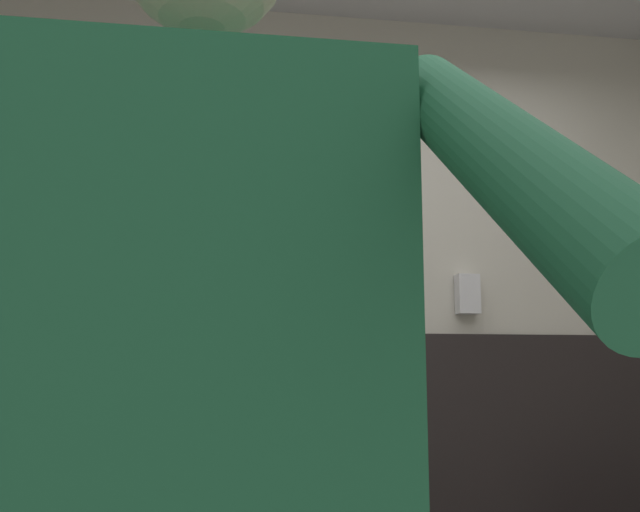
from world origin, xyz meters
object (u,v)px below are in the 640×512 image
object	(u,v)px
person	(191,400)
soap_dispenser	(467,294)
urinal_middle	(338,430)
urinal_left	(152,433)

from	to	relation	value
person	soap_dispenser	size ratio (longest dim) A/B	9.15
person	soap_dispenser	world-z (taller)	person
urinal_middle	person	world-z (taller)	person
urinal_left	urinal_middle	size ratio (longest dim) A/B	1.00
urinal_middle	person	bearing A→B (deg)	-104.54
urinal_middle	soap_dispenser	size ratio (longest dim) A/B	6.89
person	soap_dispenser	distance (m)	2.55
urinal_left	soap_dispenser	distance (m)	1.50
urinal_left	person	size ratio (longest dim) A/B	0.75
urinal_middle	person	size ratio (longest dim) A/B	0.75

